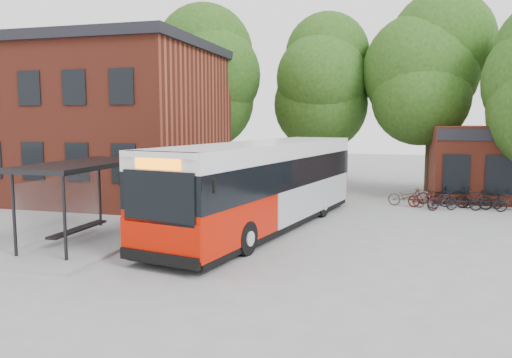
% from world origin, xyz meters
% --- Properties ---
extents(ground, '(100.00, 100.00, 0.00)m').
position_xyz_m(ground, '(0.00, 0.00, 0.00)').
color(ground, gray).
extents(station_building, '(18.40, 10.40, 8.50)m').
position_xyz_m(station_building, '(-13.00, 9.00, 4.25)').
color(station_building, maroon).
rests_on(station_building, ground).
extents(bus_shelter, '(3.60, 7.00, 2.90)m').
position_xyz_m(bus_shelter, '(-4.50, -1.00, 1.45)').
color(bus_shelter, black).
rests_on(bus_shelter, ground).
extents(bike_rail, '(5.20, 0.10, 0.38)m').
position_xyz_m(bike_rail, '(9.28, 10.00, 0.19)').
color(bike_rail, black).
rests_on(bike_rail, ground).
extents(tree_0, '(7.92, 7.92, 11.00)m').
position_xyz_m(tree_0, '(-6.00, 16.00, 5.50)').
color(tree_0, '#1F4111').
rests_on(tree_0, ground).
extents(tree_1, '(7.92, 7.92, 10.40)m').
position_xyz_m(tree_1, '(1.00, 17.00, 5.20)').
color(tree_1, '#1F4111').
rests_on(tree_1, ground).
extents(tree_2, '(7.92, 7.92, 11.00)m').
position_xyz_m(tree_2, '(8.00, 16.00, 5.50)').
color(tree_2, '#1F4111').
rests_on(tree_2, ground).
extents(city_bus, '(5.64, 13.86, 3.45)m').
position_xyz_m(city_bus, '(0.92, 3.09, 1.72)').
color(city_bus, '#BC1100').
rests_on(city_bus, ground).
extents(bicycle_0, '(1.97, 1.17, 0.98)m').
position_xyz_m(bicycle_0, '(6.59, 9.89, 0.49)').
color(bicycle_0, '#463C34').
rests_on(bicycle_0, ground).
extents(bicycle_1, '(1.58, 0.82, 0.91)m').
position_xyz_m(bicycle_1, '(7.38, 9.62, 0.46)').
color(bicycle_1, '#47110C').
rests_on(bicycle_1, ground).
extents(bicycle_2, '(1.92, 0.94, 0.97)m').
position_xyz_m(bicycle_2, '(8.02, 10.94, 0.48)').
color(bicycle_2, black).
rests_on(bicycle_2, ground).
extents(bicycle_3, '(1.63, 1.06, 0.95)m').
position_xyz_m(bicycle_3, '(8.22, 9.12, 0.48)').
color(bicycle_3, black).
rests_on(bicycle_3, ground).
extents(bicycle_4, '(1.64, 0.70, 0.84)m').
position_xyz_m(bicycle_4, '(8.99, 10.17, 0.42)').
color(bicycle_4, black).
rests_on(bicycle_4, ground).
extents(bicycle_5, '(1.77, 0.87, 1.02)m').
position_xyz_m(bicycle_5, '(9.75, 9.98, 0.51)').
color(bicycle_5, black).
rests_on(bicycle_5, ground).
extents(bicycle_6, '(1.69, 0.64, 0.88)m').
position_xyz_m(bicycle_6, '(10.30, 9.48, 0.44)').
color(bicycle_6, black).
rests_on(bicycle_6, ground).
extents(bicycle_7, '(1.52, 0.56, 0.90)m').
position_xyz_m(bicycle_7, '(11.27, 10.18, 0.45)').
color(bicycle_7, black).
rests_on(bicycle_7, ground).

